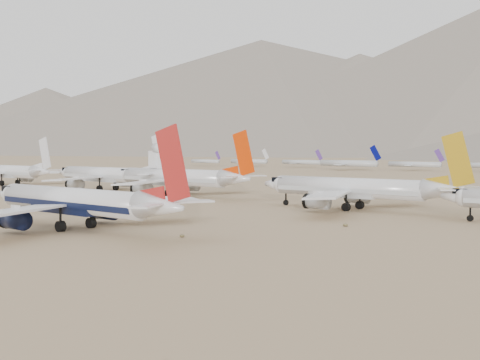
{
  "coord_description": "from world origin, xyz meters",
  "views": [
    {
      "loc": [
        94.79,
        -67.54,
        14.6
      ],
      "look_at": [
        1.65,
        43.6,
        7.0
      ],
      "focal_mm": 45.0,
      "sensor_mm": 36.0,
      "label": 1
    }
  ],
  "objects": [
    {
      "name": "main_airliner",
      "position": [
        4.08,
        -4.26,
        5.04
      ],
      "size": [
        51.99,
        50.78,
        18.35
      ],
      "color": "white",
      "rests_on": "ground"
    },
    {
      "name": "ground",
      "position": [
        0.0,
        0.0,
        0.0
      ],
      "size": [
        7000.0,
        7000.0,
        0.0
      ],
      "primitive_type": "plane",
      "color": "#917554",
      "rests_on": "ground"
    },
    {
      "name": "row2_orange_tail",
      "position": [
        -37.96,
        61.39,
        5.56
      ],
      "size": [
        55.51,
        54.31,
        19.8
      ],
      "color": "white",
      "rests_on": "ground"
    },
    {
      "name": "row2_white_trijet",
      "position": [
        -71.58,
        61.61,
        5.69
      ],
      "size": [
        55.42,
        54.16,
        19.64
      ],
      "color": "white",
      "rests_on": "ground"
    },
    {
      "name": "row2_white_twin",
      "position": [
        -128.22,
        56.52,
        5.32
      ],
      "size": [
        52.87,
        51.73,
        18.89
      ],
      "color": "white",
      "rests_on": "ground"
    },
    {
      "name": "row2_gold_tail",
      "position": [
        24.93,
        58.38,
        5.11
      ],
      "size": [
        51.34,
        50.21,
        18.28
      ],
      "color": "white",
      "rests_on": "ground"
    }
  ]
}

